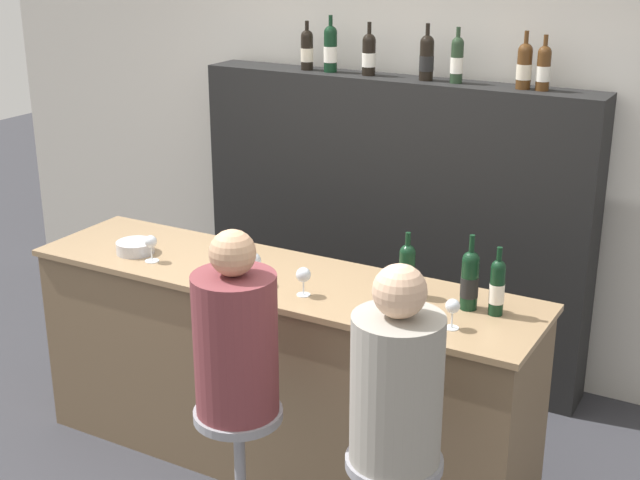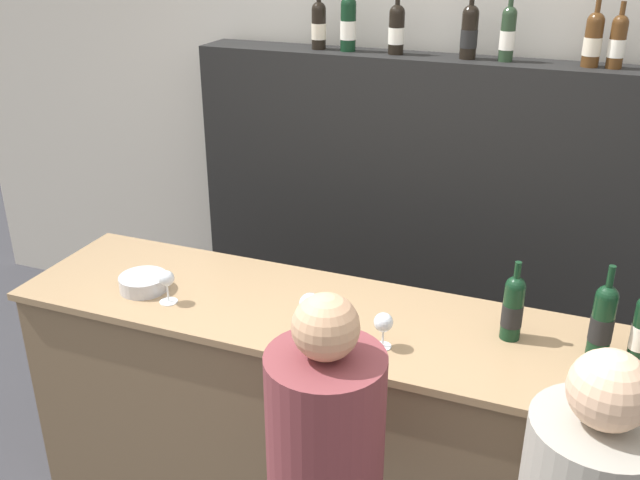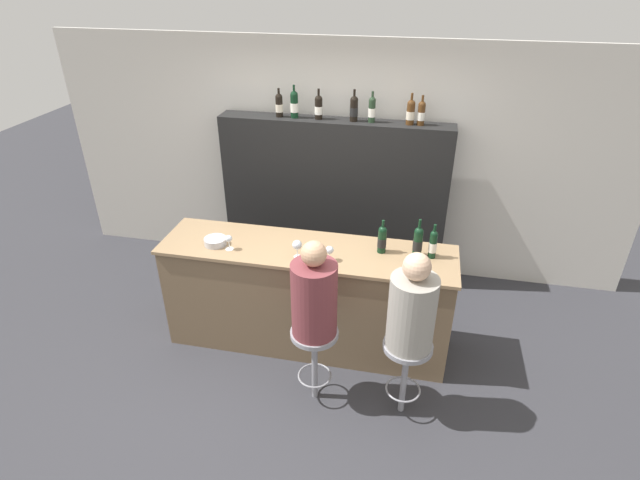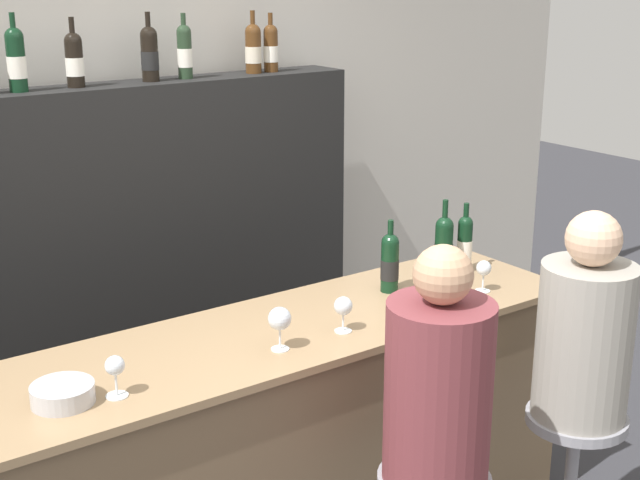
{
  "view_description": "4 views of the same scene",
  "coord_description": "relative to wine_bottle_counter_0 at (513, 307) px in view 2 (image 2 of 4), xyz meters",
  "views": [
    {
      "loc": [
        2.15,
        -3.1,
        2.66
      ],
      "look_at": [
        0.22,
        0.35,
        1.25
      ],
      "focal_mm": 50.0,
      "sensor_mm": 36.0,
      "label": 1
    },
    {
      "loc": [
        0.82,
        -1.94,
        2.44
      ],
      "look_at": [
        -0.07,
        0.32,
        1.35
      ],
      "focal_mm": 40.0,
      "sensor_mm": 36.0,
      "label": 2
    },
    {
      "loc": [
        0.89,
        -3.35,
        3.27
      ],
      "look_at": [
        0.14,
        0.22,
        1.2
      ],
      "focal_mm": 28.0,
      "sensor_mm": 36.0,
      "label": 3
    },
    {
      "loc": [
        -1.61,
        -2.27,
        2.34
      ],
      "look_at": [
        0.24,
        0.32,
        1.36
      ],
      "focal_mm": 50.0,
      "sensor_mm": 36.0,
      "label": 4
    }
  ],
  "objects": [
    {
      "name": "wine_glass_1",
      "position": [
        -0.69,
        -0.23,
        -0.01
      ],
      "size": [
        0.08,
        0.08,
        0.16
      ],
      "color": "silver",
      "rests_on": "bar_counter"
    },
    {
      "name": "back_bar_cabinet",
      "position": [
        -0.65,
        1.22,
        -0.26
      ],
      "size": [
        2.46,
        0.28,
        1.82
      ],
      "color": "black",
      "rests_on": "ground_plane"
    },
    {
      "name": "wine_bottle_counter_1",
      "position": [
        0.3,
        -0.0,
        0.01
      ],
      "size": [
        0.08,
        0.08,
        0.35
      ],
      "color": "black",
      "rests_on": "bar_counter"
    },
    {
      "name": "wine_bottle_backbar_6",
      "position": [
        0.21,
        1.22,
        0.77
      ],
      "size": [
        0.08,
        0.08,
        0.29
      ],
      "color": "#4C2D14",
      "rests_on": "back_bar_cabinet"
    },
    {
      "name": "guest_seated_left",
      "position": [
        -0.43,
        -0.76,
        -0.12
      ],
      "size": [
        0.35,
        0.35,
        0.81
      ],
      "color": "brown",
      "rests_on": "bar_stool_left"
    },
    {
      "name": "wine_bottle_backbar_1",
      "position": [
        -1.07,
        1.22,
        0.79
      ],
      "size": [
        0.08,
        0.08,
        0.33
      ],
      "color": "black",
      "rests_on": "back_bar_cabinet"
    },
    {
      "name": "wine_bottle_counter_0",
      "position": [
        0.0,
        0.0,
        0.0
      ],
      "size": [
        0.08,
        0.08,
        0.31
      ],
      "color": "black",
      "rests_on": "bar_counter"
    },
    {
      "name": "wine_bottle_backbar_3",
      "position": [
        -0.45,
        1.22,
        0.78
      ],
      "size": [
        0.08,
        0.08,
        0.32
      ],
      "color": "black",
      "rests_on": "back_bar_cabinet"
    },
    {
      "name": "bar_counter",
      "position": [
        -0.65,
        -0.08,
        -0.65
      ],
      "size": [
        2.62,
        0.67,
        1.04
      ],
      "color": "brown",
      "rests_on": "ground_plane"
    },
    {
      "name": "wine_glass_3",
      "position": [
        0.31,
        -0.23,
        -0.03
      ],
      "size": [
        0.06,
        0.06,
        0.13
      ],
      "color": "silver",
      "rests_on": "bar_counter"
    },
    {
      "name": "wine_bottle_backbar_4",
      "position": [
        -0.27,
        1.22,
        0.78
      ],
      "size": [
        0.07,
        0.07,
        0.31
      ],
      "color": "#233823",
      "rests_on": "back_bar_cabinet"
    },
    {
      "name": "wine_bottle_backbar_5",
      "position": [
        0.11,
        1.22,
        0.77
      ],
      "size": [
        0.08,
        0.08,
        0.31
      ],
      "color": "#4C2D14",
      "rests_on": "back_bar_cabinet"
    },
    {
      "name": "wine_bottle_backbar_2",
      "position": [
        -0.82,
        1.22,
        0.77
      ],
      "size": [
        0.08,
        0.08,
        0.31
      ],
      "color": "black",
      "rests_on": "back_bar_cabinet"
    },
    {
      "name": "wine_glass_0",
      "position": [
        -1.31,
        -0.23,
        -0.03
      ],
      "size": [
        0.07,
        0.07,
        0.14
      ],
      "color": "silver",
      "rests_on": "bar_counter"
    },
    {
      "name": "wine_glass_2",
      "position": [
        -0.41,
        -0.23,
        -0.03
      ],
      "size": [
        0.07,
        0.07,
        0.14
      ],
      "color": "silver",
      "rests_on": "bar_counter"
    },
    {
      "name": "wall_back",
      "position": [
        -0.65,
        1.45,
        0.13
      ],
      "size": [
        6.4,
        0.05,
        2.6
      ],
      "color": "beige",
      "rests_on": "ground_plane"
    },
    {
      "name": "wine_bottle_backbar_0",
      "position": [
        -1.23,
        1.22,
        0.77
      ],
      "size": [
        0.08,
        0.08,
        0.29
      ],
      "color": "black",
      "rests_on": "back_bar_cabinet"
    },
    {
      "name": "metal_bowl",
      "position": [
        -1.46,
        -0.17,
        -0.1
      ],
      "size": [
        0.2,
        0.2,
        0.06
      ],
      "color": "#B7B7BC",
      "rests_on": "bar_counter"
    }
  ]
}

